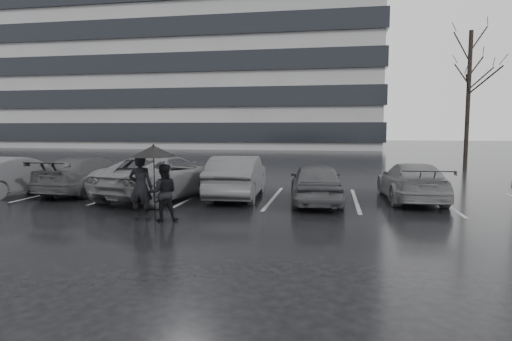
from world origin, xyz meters
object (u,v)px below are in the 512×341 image
Objects in this scene: car_east at (412,182)px; tree_north at (468,99)px; car_west_a at (237,177)px; car_west_b at (165,176)px; car_west_c at (90,174)px; pedestrian_left at (141,187)px; car_main at (316,183)px; pedestrian_right at (164,193)px; car_west_d at (17,175)px.

car_east is 0.52× the size of tree_north.
car_west_b is at bearing 5.55° from car_west_a.
pedestrian_left is at bearing 138.87° from car_west_c.
car_main is at bearing 162.17° from car_west_a.
car_main is 0.73× the size of car_west_b.
car_west_a is 4.20m from pedestrian_right.
tree_north is at bearing -114.18° from car_east.
car_west_b reaches higher than car_west_a.
car_west_d is 25.31m from tree_north.
car_west_d is at bearing -142.40° from tree_north.
pedestrian_right is at bearing 72.19° from car_west_a.
car_east is (14.08, 1.02, -0.05)m from car_west_d.
car_west_a is (-2.75, 0.72, 0.06)m from car_main.
car_west_a is 4.38m from pedestrian_left.
car_west_c is 22.90m from tree_north.
car_west_b is 5.67m from car_west_d.
car_west_a is 0.53× the size of tree_north.
pedestrian_right is (-3.82, -3.34, 0.08)m from car_main.
pedestrian_left is (6.47, -3.40, 0.18)m from car_west_d.
car_east is 15.80m from tree_north.
pedestrian_right is at bearing 173.60° from pedestrian_left.
car_main is at bearing -120.08° from tree_north.
car_main is at bearing -147.05° from pedestrian_left.
car_west_a is 2.98× the size of pedestrian_right.
car_west_b reaches higher than car_main.
car_west_c is 6.33m from pedestrian_right.
car_east is at bearing -164.37° from car_west_d.
tree_north is (19.85, 15.29, 3.56)m from car_west_d.
car_east is at bearing -173.78° from car_west_c.
car_west_a reaches higher than car_main.
car_west_c is 3.16× the size of pedestrian_right.
car_west_c is at bearing -11.79° from car_main.
tree_north is (17.41, 14.45, 3.56)m from car_west_c.
car_main is at bearing -156.56° from pedestrian_right.
car_west_c is at bearing 4.38° from car_west_b.
tree_north reaches higher than pedestrian_left.
car_west_a is 19.06m from tree_north.
car_west_d is (-8.19, -0.63, -0.04)m from car_west_a.
car_east is at bearing -165.96° from car_main.
car_east is (5.89, 0.39, -0.10)m from car_west_a.
car_west_d is at bearing -31.23° from pedestrian_left.
tree_north reaches higher than car_west_d.
car_west_a is 2.57× the size of pedestrian_left.
car_east is (8.42, 0.78, -0.11)m from car_west_b.
pedestrian_left is at bearing 117.29° from car_west_b.
pedestrian_left is (-4.47, -3.31, 0.20)m from car_main.
car_west_a is at bearing 1.66° from car_east.
car_main is 5.56m from pedestrian_left.
car_main is 0.90× the size of car_east.
car_west_d is at bearing 1.28° from car_west_a.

